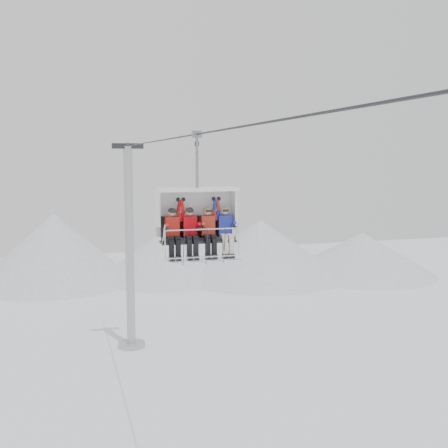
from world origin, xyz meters
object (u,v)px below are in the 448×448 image
object	(u,v)px
skier_far_right	(225,229)
chairlift_carrier	(196,214)
skier_center_right	(208,229)
skier_center_left	(190,230)
lift_tower_right	(130,262)
skier_far_left	(173,231)

from	to	relation	value
skier_far_right	chairlift_carrier	bearing A→B (deg)	161.31
chairlift_carrier	skier_center_right	xyz separation A→B (m)	(0.32, -0.30, -0.48)
skier_center_left	skier_center_right	world-z (taller)	same
lift_tower_right	chairlift_carrier	bearing A→B (deg)	-90.00
skier_center_left	skier_far_right	xyz separation A→B (m)	(1.18, 0.00, 0.00)
lift_tower_right	skier_center_left	xyz separation A→B (m)	(-0.28, -19.09, 4.47)
lift_tower_right	skier_far_right	distance (m)	19.62
skier_far_left	skier_center_left	world-z (taller)	same
skier_center_left	skier_far_right	bearing A→B (deg)	0.00
chairlift_carrier	skier_far_left	bearing A→B (deg)	-160.35
chairlift_carrier	skier_far_left	distance (m)	1.02
lift_tower_right	chairlift_carrier	xyz separation A→B (m)	(0.00, -18.78, 4.94)
skier_center_left	skier_center_right	xyz separation A→B (m)	(0.60, 0.00, 0.00)
lift_tower_right	skier_center_left	distance (m)	19.60
chairlift_carrier	skier_center_right	distance (m)	0.65
skier_far_left	skier_center_left	xyz separation A→B (m)	(0.57, 0.00, 0.00)
lift_tower_right	skier_far_left	size ratio (longest dim) A/B	7.70
skier_far_left	chairlift_carrier	bearing A→B (deg)	19.65
chairlift_carrier	lift_tower_right	bearing A→B (deg)	90.00
lift_tower_right	skier_center_right	distance (m)	19.60
skier_far_left	skier_far_right	distance (m)	1.75
skier_center_left	lift_tower_right	bearing A→B (deg)	89.17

